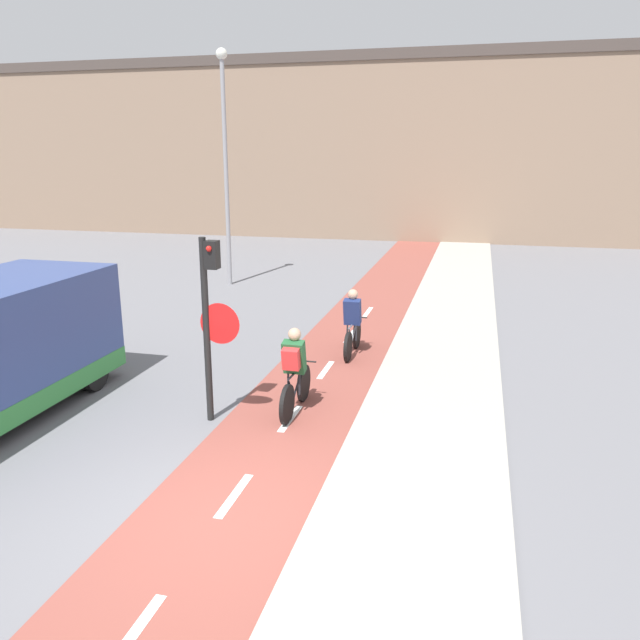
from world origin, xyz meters
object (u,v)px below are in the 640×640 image
object	(u,v)px
street_lamp_far	(225,147)
cyclist_far	(353,326)
cyclist_near	(295,373)
traffic_light_pole	(210,310)

from	to	relation	value
street_lamp_far	cyclist_far	bearing A→B (deg)	-49.85
cyclist_near	cyclist_far	world-z (taller)	cyclist_near
cyclist_near	cyclist_far	bearing A→B (deg)	84.51
cyclist_near	traffic_light_pole	bearing A→B (deg)	-152.76
street_lamp_far	cyclist_near	world-z (taller)	street_lamp_far
street_lamp_far	traffic_light_pole	bearing A→B (deg)	-69.11
cyclist_near	street_lamp_far	bearing A→B (deg)	117.73
traffic_light_pole	street_lamp_far	world-z (taller)	street_lamp_far
street_lamp_far	cyclist_near	distance (m)	11.87
traffic_light_pole	street_lamp_far	size ratio (longest dim) A/B	0.41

